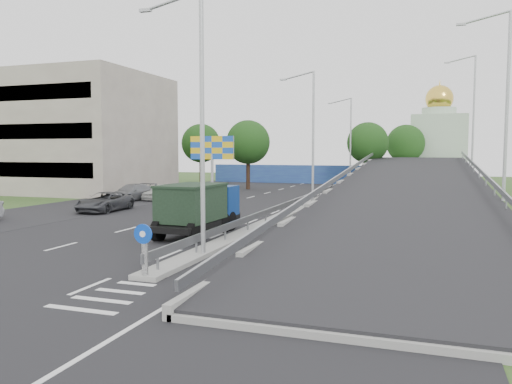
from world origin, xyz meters
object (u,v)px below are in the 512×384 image
at_px(lamp_post_far, 349,137).
at_px(lamp_post_near, 198,109).
at_px(sign_bollard, 144,250).
at_px(dump_truck, 199,206).
at_px(parked_car_c, 105,202).
at_px(lamp_post_mid, 311,130).
at_px(parked_car_d, 132,192).
at_px(billboard, 212,151).
at_px(parked_car_e, 162,192).
at_px(church, 438,143).

bearing_deg(lamp_post_far, lamp_post_near, -90.00).
height_order(sign_bollard, dump_truck, dump_truck).
height_order(lamp_post_near, parked_car_c, lamp_post_near).
distance_m(lamp_post_near, parked_car_c, 17.98).
bearing_deg(sign_bollard, lamp_post_far, 89.86).
distance_m(lamp_post_mid, parked_car_d, 16.05).
xyz_separation_m(lamp_post_near, parked_car_c, (-12.71, 11.64, -5.13)).
relative_size(lamp_post_near, lamp_post_far, 1.00).
distance_m(billboard, parked_car_e, 5.51).
relative_size(parked_car_d, parked_car_e, 1.15).
distance_m(parked_car_c, parked_car_e, 8.62).
height_order(lamp_post_mid, parked_car_c, lamp_post_mid).
xyz_separation_m(lamp_post_far, church, (9.89, 14.00, -0.50)).
distance_m(church, parked_car_e, 41.05).
relative_size(lamp_post_mid, lamp_post_far, 1.00).
relative_size(billboard, parked_car_c, 1.13).
xyz_separation_m(lamp_post_mid, billboard, (-9.11, 2.00, -1.62)).
height_order(lamp_post_near, parked_car_d, lamp_post_near).
bearing_deg(lamp_post_far, parked_car_d, -125.70).
xyz_separation_m(sign_bollard, lamp_post_far, (0.11, 43.83, 4.77)).
bearing_deg(parked_car_c, lamp_post_far, 62.60).
height_order(lamp_post_far, church, church).
height_order(billboard, parked_car_e, billboard).
height_order(church, parked_car_c, church).
xyz_separation_m(lamp_post_near, lamp_post_far, (0.00, 40.00, 0.00)).
distance_m(billboard, parked_car_c, 11.52).
height_order(lamp_post_near, lamp_post_far, same).
bearing_deg(lamp_post_far, sign_bollard, -90.14).
bearing_deg(billboard, parked_car_c, -109.15).
distance_m(lamp_post_mid, church, 35.41).
bearing_deg(billboard, church, 59.30).
relative_size(lamp_post_near, dump_truck, 1.69).
bearing_deg(church, parked_car_c, -118.08).
height_order(lamp_post_near, billboard, lamp_post_near).
xyz_separation_m(church, parked_car_c, (-22.60, -42.36, -4.63)).
bearing_deg(dump_truck, lamp_post_mid, 83.39).
bearing_deg(parked_car_d, parked_car_c, -64.25).
bearing_deg(lamp_post_far, parked_car_c, -114.14).
xyz_separation_m(lamp_post_mid, parked_car_e, (-13.02, 0.25, -5.09)).
relative_size(parked_car_c, parked_car_d, 1.00).
xyz_separation_m(billboard, parked_car_c, (-3.60, -10.36, -3.51)).
relative_size(lamp_post_mid, church, 0.73).
relative_size(lamp_post_far, dump_truck, 1.69).
height_order(billboard, parked_car_c, billboard).
bearing_deg(parked_car_e, lamp_post_mid, 5.92).
relative_size(church, parked_car_e, 3.26).
relative_size(lamp_post_mid, billboard, 1.83).
height_order(lamp_post_near, church, church).
bearing_deg(parked_car_c, lamp_post_mid, 30.08).
distance_m(sign_bollard, billboard, 27.53).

